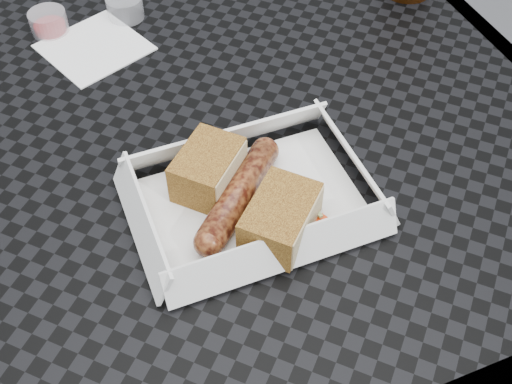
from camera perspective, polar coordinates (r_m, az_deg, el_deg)
ground at (r=1.39m, az=-1.24°, el=-16.71°), size 60.00×60.00×0.00m
patio_table at (r=0.82m, az=-2.01°, el=2.54°), size 0.80×0.80×0.74m
food_tray at (r=0.68m, az=-0.32°, el=-0.94°), size 0.22×0.15×0.00m
bratwurst at (r=0.66m, az=-1.56°, el=-0.18°), size 0.13×0.12×0.03m
bread_near at (r=0.67m, az=-4.29°, el=2.00°), size 0.09×0.09×0.05m
bread_far at (r=0.63m, az=2.17°, el=-2.33°), size 0.10×0.10×0.04m
veg_garnish at (r=0.66m, az=5.18°, el=-2.11°), size 0.03×0.03×0.00m
napkin at (r=0.90m, az=-14.18°, el=12.36°), size 0.16×0.16×0.00m
condiment_cup_sauce at (r=0.94m, az=-17.95°, el=14.16°), size 0.05×0.05×0.03m
condiment_cup_empty at (r=0.94m, az=-11.56°, el=15.76°), size 0.05×0.05×0.03m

